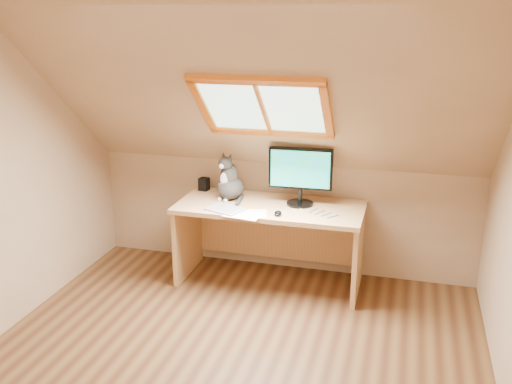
% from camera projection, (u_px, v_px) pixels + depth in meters
% --- Properties ---
extents(ground, '(3.50, 3.50, 0.00)m').
position_uv_depth(ground, '(223.00, 372.00, 3.82)').
color(ground, brown).
rests_on(ground, ground).
extents(room_shell, '(3.52, 3.52, 2.41)m').
position_uv_depth(room_shell, '(214.00, 170.00, 3.30)').
color(room_shell, tan).
rests_on(room_shell, ground).
extents(desk, '(1.59, 0.70, 0.73)m').
position_uv_depth(desk, '(272.00, 227.00, 5.00)').
color(desk, tan).
rests_on(desk, ground).
extents(monitor, '(0.54, 0.23, 0.50)m').
position_uv_depth(monitor, '(300.00, 173.00, 4.79)').
color(monitor, black).
rests_on(monitor, desk).
extents(cat, '(0.32, 0.35, 0.43)m').
position_uv_depth(cat, '(230.00, 182.00, 4.99)').
color(cat, '#3C3835').
rests_on(cat, desk).
extents(desk_speaker, '(0.09, 0.09, 0.12)m').
position_uv_depth(desk_speaker, '(204.00, 184.00, 5.26)').
color(desk_speaker, black).
rests_on(desk_speaker, desk).
extents(graphics_tablet, '(0.35, 0.31, 0.01)m').
position_uv_depth(graphics_tablet, '(226.00, 209.00, 4.75)').
color(graphics_tablet, '#B2B2B7').
rests_on(graphics_tablet, desk).
extents(mouse, '(0.08, 0.11, 0.03)m').
position_uv_depth(mouse, '(278.00, 213.00, 4.62)').
color(mouse, black).
rests_on(mouse, desk).
extents(papers, '(0.33, 0.27, 0.00)m').
position_uv_depth(papers, '(245.00, 213.00, 4.67)').
color(papers, white).
rests_on(papers, desk).
extents(cables, '(0.51, 0.26, 0.01)m').
position_uv_depth(cables, '(311.00, 213.00, 4.67)').
color(cables, silver).
rests_on(cables, desk).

